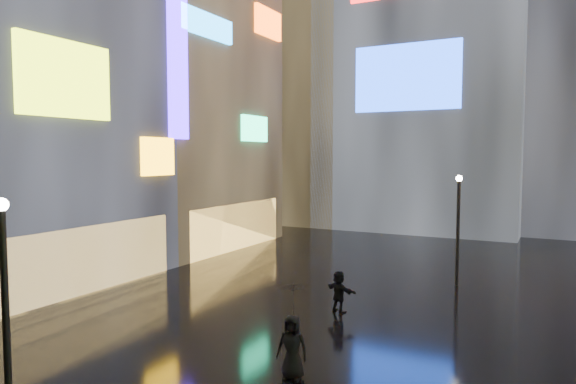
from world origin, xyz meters
The scene contains 9 objects.
ground centered at (0.00, 20.00, 0.00)m, with size 140.00×140.00×0.00m, color black.
building_left_mid centered at (-15.98, 14.01, 11.97)m, with size 10.28×12.70×24.00m.
building_left_far centered at (-15.98, 26.00, 10.98)m, with size 10.28×12.00×22.00m.
tower_flank_left centered at (-14.00, 42.00, 13.00)m, with size 10.00×10.00×26.00m, color black.
lamp_near centered at (-3.37, 5.05, 2.94)m, with size 0.30×0.30×5.20m.
lamp_far centered at (3.25, 22.91, 2.94)m, with size 0.30×0.30×5.20m.
pedestrian_4 centered at (1.01, 10.33, 0.88)m, with size 0.86×0.56×1.77m, color black.
pedestrian_5 centered at (-0.13, 16.52, 0.81)m, with size 1.51×0.48×1.62m, color black.
umbrella_2 centered at (1.01, 10.33, 2.21)m, with size 0.97×0.99×0.89m, color black.
Camera 1 is at (7.27, -1.84, 6.12)m, focal length 32.00 mm.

